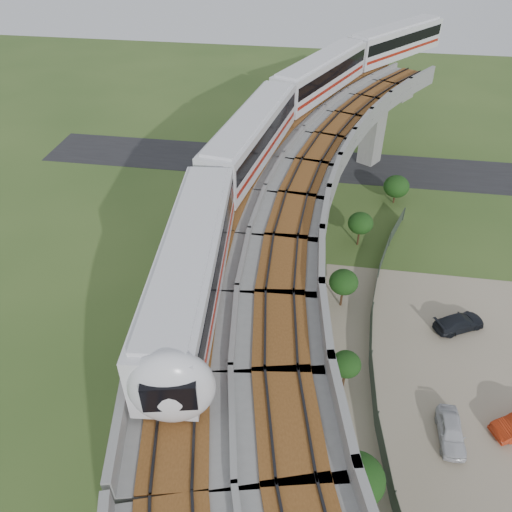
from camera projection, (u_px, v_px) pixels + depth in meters
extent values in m
plane|color=#375321|center=(251.00, 351.00, 36.33)|extent=(160.00, 160.00, 0.00)
cube|color=gray|center=(455.00, 398.00, 33.05)|extent=(18.00, 26.00, 0.04)
cube|color=#232326|center=(291.00, 163.00, 59.82)|extent=(60.00, 8.00, 0.03)
cube|color=#99968E|center=(373.00, 129.00, 57.56)|extent=(2.86, 2.93, 8.40)
cube|color=#99968E|center=(379.00, 87.00, 54.63)|extent=(7.21, 5.74, 1.20)
cube|color=#99968E|center=(282.00, 225.00, 41.82)|extent=(2.35, 2.51, 8.40)
cube|color=#99968E|center=(284.00, 174.00, 38.89)|extent=(7.31, 3.58, 1.20)
cube|color=#99968E|center=(236.00, 450.00, 25.50)|extent=(2.35, 2.51, 8.40)
cube|color=#99968E|center=(233.00, 391.00, 22.58)|extent=(7.31, 3.58, 1.20)
cube|color=gray|center=(353.00, 93.00, 50.26)|extent=(16.42, 20.91, 0.80)
cube|color=gray|center=(317.00, 76.00, 51.67)|extent=(8.66, 17.08, 1.00)
cube|color=gray|center=(395.00, 93.00, 47.76)|extent=(8.66, 17.08, 1.00)
cube|color=brown|center=(335.00, 84.00, 50.98)|extent=(10.68, 18.08, 0.12)
cube|color=black|center=(335.00, 83.00, 50.91)|extent=(9.69, 17.59, 0.12)
cube|color=brown|center=(374.00, 93.00, 48.98)|extent=(10.68, 18.08, 0.12)
cube|color=black|center=(375.00, 92.00, 48.91)|extent=(9.69, 17.59, 0.12)
cube|color=gray|center=(279.00, 170.00, 37.30)|extent=(11.77, 20.03, 0.80)
cube|color=gray|center=(225.00, 151.00, 37.78)|extent=(3.22, 18.71, 1.00)
cube|color=gray|center=(337.00, 167.00, 35.72)|extent=(3.22, 18.71, 1.00)
cube|color=brown|center=(251.00, 160.00, 37.54)|extent=(5.44, 19.05, 0.12)
cube|color=black|center=(251.00, 159.00, 37.47)|extent=(4.35, 18.88, 0.12)
cube|color=brown|center=(308.00, 168.00, 36.49)|extent=(5.44, 19.05, 0.12)
cube|color=black|center=(309.00, 167.00, 36.42)|extent=(4.35, 18.88, 0.12)
cube|color=gray|center=(233.00, 354.00, 23.00)|extent=(11.77, 20.03, 0.80)
cube|color=gray|center=(137.00, 341.00, 22.46)|extent=(3.22, 18.71, 1.00)
cube|color=gray|center=(328.00, 341.00, 22.45)|extent=(3.22, 18.71, 1.00)
cube|color=brown|center=(185.00, 347.00, 22.72)|extent=(5.44, 19.05, 0.12)
cube|color=black|center=(184.00, 346.00, 22.65)|extent=(4.35, 18.88, 0.12)
cube|color=brown|center=(281.00, 348.00, 22.72)|extent=(5.44, 19.05, 0.12)
cube|color=black|center=(281.00, 346.00, 22.65)|extent=(4.35, 18.88, 0.12)
cube|color=silver|center=(192.00, 268.00, 24.46)|extent=(4.12, 15.19, 3.20)
cube|color=silver|center=(189.00, 240.00, 23.43)|extent=(3.51, 14.39, 0.22)
cube|color=black|center=(191.00, 261.00, 24.19)|extent=(4.12, 14.60, 1.15)
cube|color=#A01D10|center=(193.00, 280.00, 24.92)|extent=(4.12, 14.60, 0.30)
cube|color=black|center=(194.00, 290.00, 25.35)|extent=(3.11, 12.87, 0.28)
cube|color=silver|center=(252.00, 137.00, 36.58)|extent=(4.99, 15.24, 3.20)
cube|color=silver|center=(252.00, 115.00, 35.55)|extent=(4.34, 14.41, 0.22)
cube|color=black|center=(252.00, 131.00, 36.31)|extent=(4.96, 14.65, 1.15)
cube|color=#A01D10|center=(252.00, 147.00, 37.04)|extent=(4.96, 14.65, 0.30)
cube|color=black|center=(252.00, 155.00, 37.47)|extent=(3.85, 12.89, 0.28)
cube|color=silver|center=(321.00, 75.00, 47.77)|extent=(8.41, 14.85, 3.20)
cube|color=silver|center=(323.00, 57.00, 46.73)|extent=(7.61, 13.94, 0.22)
cube|color=black|center=(322.00, 70.00, 47.49)|extent=(8.23, 14.32, 1.15)
cube|color=#A01D10|center=(321.00, 83.00, 48.22)|extent=(8.23, 14.32, 0.30)
cube|color=black|center=(320.00, 90.00, 48.66)|extent=(6.78, 12.46, 0.28)
cube|color=silver|center=(396.00, 42.00, 57.31)|extent=(11.30, 13.53, 3.20)
cube|color=silver|center=(398.00, 26.00, 56.27)|extent=(10.41, 12.60, 0.22)
cube|color=black|center=(397.00, 37.00, 57.04)|extent=(10.98, 13.09, 1.15)
cube|color=#A01D10|center=(395.00, 48.00, 57.77)|extent=(10.98, 13.09, 0.30)
cube|color=black|center=(394.00, 55.00, 58.20)|extent=(9.29, 11.26, 0.28)
ellipsoid|color=silver|center=(172.00, 387.00, 18.62)|extent=(3.64, 2.48, 3.64)
cylinder|color=#2D382D|center=(404.00, 214.00, 49.49)|extent=(0.08, 0.08, 1.50)
cube|color=#2D382D|center=(397.00, 226.00, 47.79)|extent=(1.69, 4.77, 1.40)
cylinder|color=#2D382D|center=(390.00, 240.00, 46.04)|extent=(0.08, 0.08, 1.50)
cube|color=#2D382D|center=(384.00, 254.00, 44.25)|extent=(1.23, 4.91, 1.40)
cylinder|color=#2D382D|center=(379.00, 271.00, 42.42)|extent=(0.08, 0.08, 1.50)
cube|color=#2D382D|center=(375.00, 289.00, 40.56)|extent=(0.75, 4.99, 1.40)
cylinder|color=#2D382D|center=(372.00, 309.00, 38.68)|extent=(0.08, 0.08, 1.50)
cube|color=#2D382D|center=(371.00, 332.00, 36.77)|extent=(0.27, 5.04, 1.40)
cylinder|color=#2D382D|center=(371.00, 357.00, 34.84)|extent=(0.08, 0.08, 1.50)
cube|color=#2D382D|center=(373.00, 386.00, 32.90)|extent=(0.27, 5.04, 1.40)
cylinder|color=#2D382D|center=(377.00, 418.00, 30.95)|extent=(0.08, 0.08, 1.50)
cube|color=#2D382D|center=(384.00, 455.00, 28.99)|extent=(0.75, 4.99, 1.40)
cylinder|color=#2D382D|center=(394.00, 497.00, 27.03)|extent=(0.08, 0.08, 1.50)
cylinder|color=#382314|center=(394.00, 198.00, 52.30)|extent=(0.18, 0.18, 1.15)
ellipsoid|color=#123711|center=(396.00, 186.00, 51.47)|extent=(2.64, 2.64, 2.24)
cylinder|color=#382314|center=(358.00, 237.00, 46.21)|extent=(0.18, 0.18, 1.69)
ellipsoid|color=#123711|center=(361.00, 223.00, 45.27)|extent=(2.30, 2.30, 1.96)
cylinder|color=#382314|center=(342.00, 297.00, 39.61)|extent=(0.18, 0.18, 1.77)
ellipsoid|color=#123711|center=(344.00, 282.00, 38.66)|extent=(2.27, 2.27, 1.93)
cylinder|color=#382314|center=(344.00, 379.00, 33.24)|extent=(0.18, 0.18, 1.75)
ellipsoid|color=#123711|center=(346.00, 364.00, 32.34)|extent=(1.95, 1.95, 1.66)
cylinder|color=#382314|center=(354.00, 494.00, 27.31)|extent=(0.18, 0.18, 1.30)
ellipsoid|color=#123711|center=(357.00, 479.00, 26.36)|extent=(2.99, 2.99, 2.55)
imported|color=silver|center=(451.00, 431.00, 30.32)|extent=(1.51, 3.68, 1.25)
imported|color=black|center=(459.00, 322.00, 37.74)|extent=(4.32, 3.34, 1.17)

